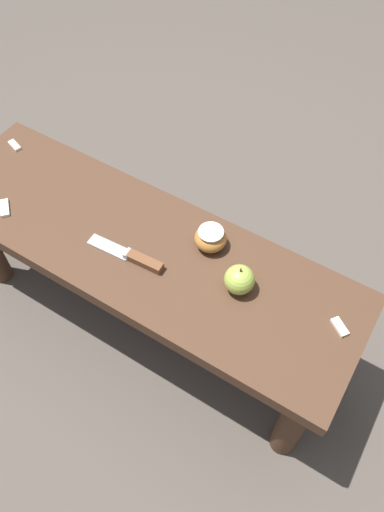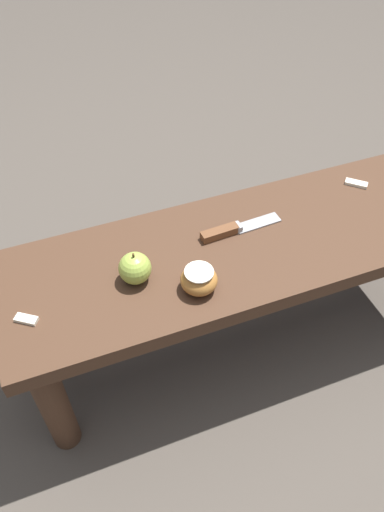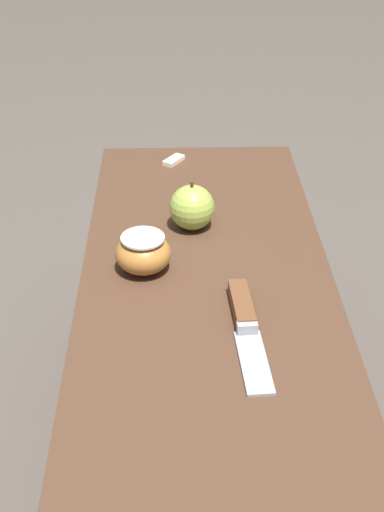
{
  "view_description": "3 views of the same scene",
  "coord_description": "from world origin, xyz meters",
  "px_view_note": "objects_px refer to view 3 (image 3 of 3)",
  "views": [
    {
      "loc": [
        -0.48,
        0.54,
        1.35
      ],
      "look_at": [
        -0.14,
        -0.02,
        0.42
      ],
      "focal_mm": 35.0,
      "sensor_mm": 36.0,
      "label": 1
    },
    {
      "loc": [
        -0.39,
        -0.7,
        1.19
      ],
      "look_at": [
        -0.14,
        -0.02,
        0.42
      ],
      "focal_mm": 35.0,
      "sensor_mm": 36.0,
      "label": 2
    },
    {
      "loc": [
        0.68,
        -0.04,
        0.94
      ],
      "look_at": [
        -0.14,
        -0.02,
        0.42
      ],
      "focal_mm": 50.0,
      "sensor_mm": 36.0,
      "label": 3
    }
  ],
  "objects_px": {
    "knife": "(245,319)",
    "apple_whole": "(192,207)",
    "apple_cut": "(143,253)",
    "wooden_bench": "(211,381)"
  },
  "relations": [
    {
      "from": "wooden_bench",
      "to": "apple_cut",
      "type": "relative_size",
      "value": 14.48
    },
    {
      "from": "knife",
      "to": "apple_whole",
      "type": "xyz_separation_m",
      "value": [
        -0.24,
        -0.06,
        0.03
      ]
    },
    {
      "from": "apple_cut",
      "to": "wooden_bench",
      "type": "bearing_deg",
      "value": 30.48
    },
    {
      "from": "knife",
      "to": "apple_whole",
      "type": "bearing_deg",
      "value": -169.62
    },
    {
      "from": "apple_whole",
      "to": "apple_cut",
      "type": "distance_m",
      "value": 0.13
    },
    {
      "from": "wooden_bench",
      "to": "knife",
      "type": "xyz_separation_m",
      "value": [
        -0.02,
        0.04,
        0.08
      ]
    },
    {
      "from": "wooden_bench",
      "to": "apple_cut",
      "type": "bearing_deg",
      "value": -149.52
    },
    {
      "from": "knife",
      "to": "apple_cut",
      "type": "xyz_separation_m",
      "value": [
        -0.13,
        -0.13,
        0.02
      ]
    },
    {
      "from": "wooden_bench",
      "to": "knife",
      "type": "bearing_deg",
      "value": 116.16
    },
    {
      "from": "knife",
      "to": "apple_cut",
      "type": "distance_m",
      "value": 0.18
    }
  ]
}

